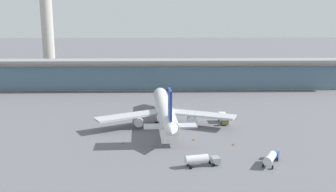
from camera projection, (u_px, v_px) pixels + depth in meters
name	position (u px, v px, depth m)	size (l,w,h in m)	color
ground_plane	(170.00, 132.00, 116.74)	(1200.00, 1200.00, 0.00)	slate
airliner_on_stand	(165.00, 110.00, 124.31)	(45.93, 59.78, 15.92)	white
service_truck_near_nose_grey	(201.00, 160.00, 89.22)	(8.89, 4.24, 2.95)	gray
service_truck_under_wing_blue	(271.00, 157.00, 90.56)	(6.12, 8.62, 2.95)	#234C9E
service_truck_mid_apron_olive	(223.00, 118.00, 126.91)	(2.47, 7.33, 3.10)	olive
terminal_building	(165.00, 74.00, 185.78)	(183.60, 12.80, 15.20)	#B2ADA3
control_tower	(46.00, 12.00, 201.88)	(12.00, 12.00, 70.14)	#B2ADA3
safety_cone_alpha	(233.00, 144.00, 104.65)	(0.62, 0.62, 0.70)	orange
safety_cone_bravo	(123.00, 142.00, 105.86)	(0.62, 0.62, 0.70)	orange
safety_cone_charlie	(194.00, 139.00, 108.91)	(0.62, 0.62, 0.70)	orange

